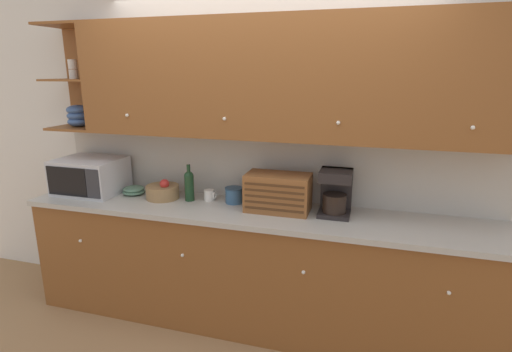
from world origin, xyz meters
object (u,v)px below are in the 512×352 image
wine_bottle (189,184)px  mug (210,195)px  bowl_stack_on_counter (134,190)px  bread_box (278,193)px  fruit_basket (163,191)px  coffee_maker (335,192)px  microwave (90,176)px  storage_canister (234,195)px

wine_bottle → mug: size_ratio=3.13×
bowl_stack_on_counter → bread_box: 1.26m
fruit_basket → coffee_maker: bearing=1.0°
microwave → storage_canister: (1.26, 0.09, -0.09)m
fruit_basket → bowl_stack_on_counter: bearing=174.1°
fruit_basket → mug: 0.39m
bowl_stack_on_counter → storage_canister: (0.88, 0.03, 0.03)m
mug → bread_box: size_ratio=0.20×
storage_canister → fruit_basket: bearing=-174.3°
mug → storage_canister: storage_canister is taller
bowl_stack_on_counter → fruit_basket: bearing=-5.9°
bowl_stack_on_counter → coffee_maker: bearing=-0.2°
bowl_stack_on_counter → fruit_basket: 0.29m
mug → microwave: bearing=-175.4°
fruit_basket → mug: bearing=8.2°
mug → fruit_basket: bearing=-171.8°
bowl_stack_on_counter → fruit_basket: fruit_basket is taller
coffee_maker → bread_box: bearing=-174.1°
wine_bottle → bread_box: bearing=-2.5°
wine_bottle → coffee_maker: size_ratio=0.89×
coffee_maker → storage_canister: bearing=177.3°
mug → coffee_maker: size_ratio=0.28×
bread_box → coffee_maker: bearing=5.9°
bowl_stack_on_counter → bread_box: bearing=-2.3°
bread_box → coffee_maker: 0.41m
bowl_stack_on_counter → bread_box: bread_box is taller
bread_box → bowl_stack_on_counter: bearing=177.7°
bowl_stack_on_counter → mug: 0.68m
microwave → coffee_maker: (2.04, 0.05, 0.02)m
mug → storage_canister: size_ratio=0.66×
fruit_basket → bread_box: bread_box is taller
storage_canister → bread_box: bread_box is taller
microwave → bread_box: bearing=0.3°
microwave → wine_bottle: same height
fruit_basket → wine_bottle: (0.23, 0.01, 0.08)m
coffee_maker → bowl_stack_on_counter: bearing=179.8°
fruit_basket → coffee_maker: coffee_maker is taller
fruit_basket → mug: (0.39, 0.06, -0.01)m
bread_box → coffee_maker: size_ratio=1.42×
fruit_basket → mug: fruit_basket is taller
mug → wine_bottle: bearing=-164.1°
wine_bottle → bread_box: 0.73m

